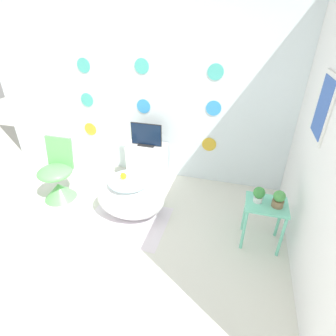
{
  "coord_description": "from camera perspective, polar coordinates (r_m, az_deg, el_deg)",
  "views": [
    {
      "loc": [
        1.37,
        -1.4,
        2.25
      ],
      "look_at": [
        0.67,
        1.03,
        0.78
      ],
      "focal_mm": 28.0,
      "sensor_mm": 36.0,
      "label": 1
    }
  ],
  "objects": [
    {
      "name": "wall_right",
      "position": [
        2.75,
        30.43,
        5.66
      ],
      "size": [
        0.06,
        3.15,
        2.6
      ],
      "color": "white",
      "rests_on": "ground_plane"
    },
    {
      "name": "vase",
      "position": [
        3.92,
        -8.4,
        5.34
      ],
      "size": [
        0.08,
        0.08,
        0.13
      ],
      "color": "white",
      "rests_on": "tv_cabinet"
    },
    {
      "name": "bathtub",
      "position": [
        3.38,
        -8.09,
        -6.19
      ],
      "size": [
        0.88,
        0.64,
        0.53
      ],
      "color": "white",
      "rests_on": "ground_plane"
    },
    {
      "name": "tv",
      "position": [
        3.89,
        -4.76,
        7.01
      ],
      "size": [
        0.47,
        0.12,
        0.34
      ],
      "color": "black",
      "rests_on": "tv_cabinet"
    },
    {
      "name": "rubber_duck",
      "position": [
        3.22,
        -9.71,
        -1.65
      ],
      "size": [
        0.08,
        0.08,
        0.09
      ],
      "color": "yellow",
      "rests_on": "bathtub"
    },
    {
      "name": "rug",
      "position": [
        3.43,
        -8.9,
        -11.31
      ],
      "size": [
        1.01,
        0.81,
        0.01
      ],
      "color": "silver",
      "rests_on": "ground_plane"
    },
    {
      "name": "tv_cabinet",
      "position": [
        4.09,
        -4.51,
        1.28
      ],
      "size": [
        0.56,
        0.37,
        0.58
      ],
      "color": "silver",
      "rests_on": "ground_plane"
    },
    {
      "name": "side_table",
      "position": [
        3.03,
        20.36,
        -8.94
      ],
      "size": [
        0.43,
        0.36,
        0.55
      ],
      "color": "#72D8B7",
      "rests_on": "ground_plane"
    },
    {
      "name": "wall_back_dotted",
      "position": [
        3.94,
        -4.93,
        16.02
      ],
      "size": [
        5.16,
        0.05,
        2.6
      ],
      "color": "white",
      "rests_on": "ground_plane"
    },
    {
      "name": "chair",
      "position": [
        3.95,
        -22.88,
        -2.55
      ],
      "size": [
        0.46,
        0.46,
        0.86
      ],
      "color": "#66C166",
      "rests_on": "ground_plane"
    },
    {
      "name": "ground_plane",
      "position": [
        2.99,
        -19.54,
        -21.26
      ],
      "size": [
        12.0,
        12.0,
        0.0
      ],
      "primitive_type": "plane",
      "color": "silver"
    },
    {
      "name": "potted_plant_right",
      "position": [
        2.91,
        22.97,
        -6.21
      ],
      "size": [
        0.12,
        0.12,
        0.19
      ],
      "color": "#8C6B4C",
      "rests_on": "side_table"
    },
    {
      "name": "potted_plant_left",
      "position": [
        2.91,
        19.18,
        -5.4
      ],
      "size": [
        0.12,
        0.12,
        0.18
      ],
      "color": "white",
      "rests_on": "side_table"
    }
  ]
}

